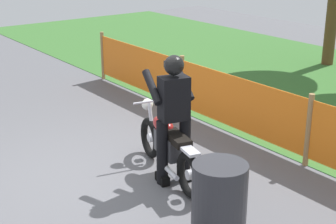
{
  "coord_description": "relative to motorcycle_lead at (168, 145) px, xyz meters",
  "views": [
    {
      "loc": [
        5.42,
        -2.84,
        3.09
      ],
      "look_at": [
        0.48,
        0.89,
        0.9
      ],
      "focal_mm": 54.39,
      "sensor_mm": 36.0,
      "label": 1
    }
  ],
  "objects": [
    {
      "name": "barrier_fence",
      "position": [
        -0.46,
        1.72,
        0.11
      ],
      "size": [
        8.47,
        0.08,
        1.05
      ],
      "color": "#997547",
      "rests_on": "ground"
    },
    {
      "name": "ground",
      "position": [
        -0.46,
        -0.89,
        -0.44
      ],
      "size": [
        24.0,
        24.0,
        0.02
      ],
      "primitive_type": "cube",
      "color": "#5B5B60"
    },
    {
      "name": "motorcycle_lead",
      "position": [
        0.0,
        0.0,
        0.0
      ],
      "size": [
        1.86,
        0.7,
        0.89
      ],
      "rotation": [
        0.0,
        0.0,
        -3.38
      ],
      "color": "black",
      "rests_on": "ground"
    },
    {
      "name": "rider_lead",
      "position": [
        0.18,
        -0.04,
        0.48
      ],
      "size": [
        0.65,
        0.64,
        1.69
      ],
      "rotation": [
        0.0,
        0.0,
        -3.38
      ],
      "color": "black",
      "rests_on": "ground"
    },
    {
      "name": "oil_drum",
      "position": [
        1.55,
        -0.5,
        0.01
      ],
      "size": [
        0.58,
        0.58,
        0.88
      ],
      "primitive_type": "cylinder",
      "color": "#2D2D33",
      "rests_on": "ground"
    }
  ]
}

